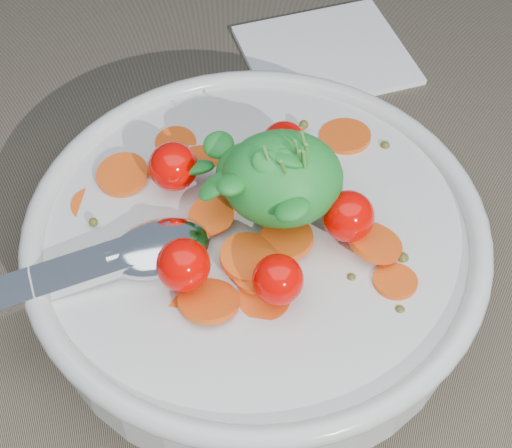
{
  "coord_description": "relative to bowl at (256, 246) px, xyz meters",
  "views": [
    {
      "loc": [
        0.0,
        -0.31,
        0.45
      ],
      "look_at": [
        0.01,
        0.0,
        0.06
      ],
      "focal_mm": 55.0,
      "sensor_mm": 36.0,
      "label": 1
    }
  ],
  "objects": [
    {
      "name": "napkin",
      "position": [
        0.07,
        0.24,
        -0.03
      ],
      "size": [
        0.17,
        0.16,
        0.01
      ],
      "primitive_type": "cube",
      "rotation": [
        0.0,
        0.0,
        0.29
      ],
      "color": "white",
      "rests_on": "ground"
    },
    {
      "name": "ground",
      "position": [
        -0.01,
        -0.0,
        -0.04
      ],
      "size": [
        6.0,
        6.0,
        0.0
      ],
      "primitive_type": "plane",
      "color": "#726651",
      "rests_on": "ground"
    },
    {
      "name": "bowl",
      "position": [
        0.0,
        0.0,
        0.0
      ],
      "size": [
        0.33,
        0.3,
        0.13
      ],
      "color": "silver",
      "rests_on": "ground"
    }
  ]
}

